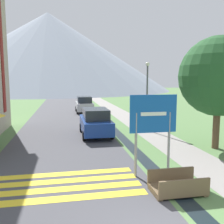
{
  "coord_description": "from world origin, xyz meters",
  "views": [
    {
      "loc": [
        -2.4,
        -4.76,
        3.73
      ],
      "look_at": [
        0.43,
        10.0,
        1.75
      ],
      "focal_mm": 40.0,
      "sensor_mm": 36.0,
      "label": 1
    }
  ],
  "objects_px": {
    "footbridge": "(177,186)",
    "parked_car_near": "(95,122)",
    "streetlamp": "(147,90)",
    "road_sign": "(153,122)",
    "parked_car_far": "(84,104)",
    "tree_by_path": "(219,76)"
  },
  "relations": [
    {
      "from": "streetlamp",
      "to": "parked_car_near",
      "type": "bearing_deg",
      "value": -166.27
    },
    {
      "from": "footbridge",
      "to": "streetlamp",
      "type": "bearing_deg",
      "value": 76.99
    },
    {
      "from": "parked_car_near",
      "to": "parked_car_far",
      "type": "distance_m",
      "value": 11.86
    },
    {
      "from": "road_sign",
      "to": "parked_car_near",
      "type": "distance_m",
      "value": 7.56
    },
    {
      "from": "parked_car_near",
      "to": "tree_by_path",
      "type": "height_order",
      "value": "tree_by_path"
    },
    {
      "from": "footbridge",
      "to": "parked_car_near",
      "type": "bearing_deg",
      "value": 100.15
    },
    {
      "from": "streetlamp",
      "to": "road_sign",
      "type": "bearing_deg",
      "value": -107.25
    },
    {
      "from": "streetlamp",
      "to": "tree_by_path",
      "type": "height_order",
      "value": "tree_by_path"
    },
    {
      "from": "footbridge",
      "to": "parked_car_far",
      "type": "height_order",
      "value": "parked_car_far"
    },
    {
      "from": "footbridge",
      "to": "parked_car_far",
      "type": "relative_size",
      "value": 0.4
    },
    {
      "from": "footbridge",
      "to": "parked_car_near",
      "type": "distance_m",
      "value": 9.1
    },
    {
      "from": "road_sign",
      "to": "parked_car_far",
      "type": "distance_m",
      "value": 19.28
    },
    {
      "from": "tree_by_path",
      "to": "streetlamp",
      "type": "bearing_deg",
      "value": 112.07
    },
    {
      "from": "streetlamp",
      "to": "footbridge",
      "type": "bearing_deg",
      "value": -103.01
    },
    {
      "from": "road_sign",
      "to": "tree_by_path",
      "type": "xyz_separation_m",
      "value": [
        4.71,
        3.03,
        1.76
      ]
    },
    {
      "from": "streetlamp",
      "to": "tree_by_path",
      "type": "distance_m",
      "value": 5.76
    },
    {
      "from": "tree_by_path",
      "to": "parked_car_far",
      "type": "bearing_deg",
      "value": 109.78
    },
    {
      "from": "parked_car_near",
      "to": "tree_by_path",
      "type": "xyz_separation_m",
      "value": [
        6.02,
        -4.32,
        2.97
      ]
    },
    {
      "from": "parked_car_far",
      "to": "streetlamp",
      "type": "xyz_separation_m",
      "value": [
        3.68,
        -10.91,
        2.04
      ]
    },
    {
      "from": "parked_car_far",
      "to": "streetlamp",
      "type": "distance_m",
      "value": 11.7
    },
    {
      "from": "road_sign",
      "to": "parked_car_far",
      "type": "height_order",
      "value": "road_sign"
    },
    {
      "from": "parked_car_far",
      "to": "road_sign",
      "type": "bearing_deg",
      "value": -86.7
    }
  ]
}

